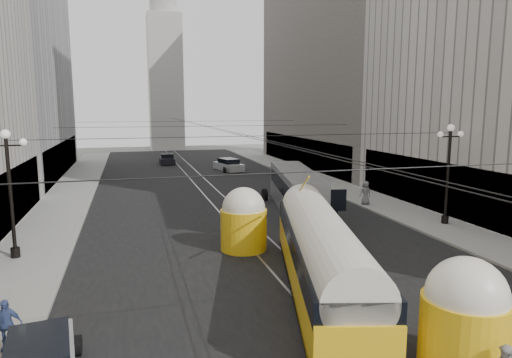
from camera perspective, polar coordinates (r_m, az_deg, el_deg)
road at (r=40.19m, az=-5.43°, el=-1.95°), size 20.00×85.00×0.02m
sidewalk_left at (r=43.32m, az=-22.12°, el=-1.68°), size 4.00×72.00×0.15m
sidewalk_right at (r=46.99m, az=8.34°, el=-0.32°), size 4.00×72.00×0.15m
rail_left at (r=40.06m, az=-6.49°, el=-2.00°), size 0.12×85.00×0.04m
rail_right at (r=40.32m, az=-4.38°, el=-1.90°), size 0.12×85.00×0.04m
building_right_far at (r=61.27m, az=11.11°, el=16.99°), size 12.60×32.60×32.60m
distant_tower at (r=86.95m, az=-11.32°, el=13.66°), size 6.00×6.00×31.36m
lamppost_left_mid at (r=25.30m, az=-28.41°, el=-0.83°), size 1.86×0.44×6.37m
lamppost_right_mid at (r=31.44m, az=22.91°, el=1.25°), size 1.86×0.44×6.37m
catenary at (r=38.53m, az=-5.12°, el=6.40°), size 25.00×72.00×0.23m
streetcar at (r=19.10m, az=8.13°, el=-9.10°), size 5.83×15.28×3.44m
city_bus at (r=33.98m, az=4.98°, el=-1.16°), size 4.65×12.04×2.97m
sedan_white_far at (r=55.05m, az=-3.44°, el=1.74°), size 3.03×5.04×1.49m
sedan_dark_far at (r=62.69m, az=-11.05°, el=2.44°), size 2.02×4.52×1.40m
pedestrian_sidewalk_right at (r=36.09m, az=13.53°, el=-1.69°), size 0.90×0.56×1.83m
pedestrian_sidewalk_left at (r=16.61m, az=-28.81°, el=-15.66°), size 0.97×0.57×1.63m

